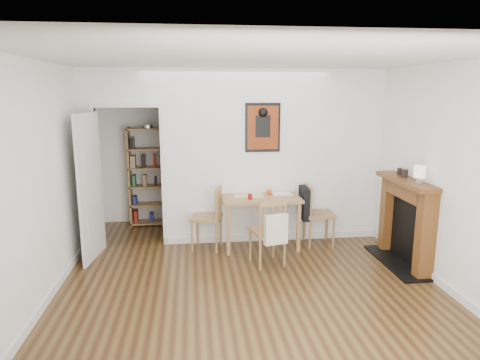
{
  "coord_description": "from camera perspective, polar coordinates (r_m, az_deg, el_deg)",
  "views": [
    {
      "loc": [
        -0.65,
        -4.9,
        2.26
      ],
      "look_at": [
        -0.02,
        0.6,
        1.12
      ],
      "focal_mm": 32.0,
      "sensor_mm": 36.0,
      "label": 1
    }
  ],
  "objects": [
    {
      "name": "ground",
      "position": [
        5.43,
        0.96,
        -12.97
      ],
      "size": [
        5.2,
        5.2,
        0.0
      ],
      "primitive_type": "plane",
      "color": "brown",
      "rests_on": "ground"
    },
    {
      "name": "room_shell",
      "position": [
        6.36,
        0.32,
        2.91
      ],
      "size": [
        5.2,
        5.2,
        5.2
      ],
      "color": "white",
      "rests_on": "ground"
    },
    {
      "name": "dining_table",
      "position": [
        6.28,
        2.76,
        -2.99
      ],
      "size": [
        1.13,
        0.72,
        0.77
      ],
      "color": "olive",
      "rests_on": "ground"
    },
    {
      "name": "chair_left",
      "position": [
        6.26,
        -4.49,
        -5.11
      ],
      "size": [
        0.56,
        0.56,
        0.92
      ],
      "color": "olive",
      "rests_on": "ground"
    },
    {
      "name": "chair_right",
      "position": [
        6.53,
        10.34,
        -4.45
      ],
      "size": [
        0.53,
        0.47,
        0.92
      ],
      "color": "olive",
      "rests_on": "ground"
    },
    {
      "name": "chair_front",
      "position": [
        5.7,
        3.72,
        -6.86
      ],
      "size": [
        0.54,
        0.58,
        0.9
      ],
      "color": "olive",
      "rests_on": "ground"
    },
    {
      "name": "bookshelf",
      "position": [
        7.47,
        -11.9,
        0.39
      ],
      "size": [
        0.71,
        0.29,
        1.7
      ],
      "color": "olive",
      "rests_on": "ground"
    },
    {
      "name": "fireplace",
      "position": [
        6.09,
        21.32,
        -4.87
      ],
      "size": [
        0.45,
        1.25,
        1.16
      ],
      "color": "brown",
      "rests_on": "ground"
    },
    {
      "name": "red_glass",
      "position": [
        6.07,
        1.34,
        -2.22
      ],
      "size": [
        0.06,
        0.06,
        0.08
      ],
      "primitive_type": "cylinder",
      "color": "maroon",
      "rests_on": "dining_table"
    },
    {
      "name": "orange_fruit",
      "position": [
        6.36,
        3.94,
        -1.58
      ],
      "size": [
        0.08,
        0.08,
        0.08
      ],
      "primitive_type": "sphere",
      "color": "#ED4A0C",
      "rests_on": "dining_table"
    },
    {
      "name": "placemat",
      "position": [
        6.31,
        1.16,
        -2.02
      ],
      "size": [
        0.45,
        0.35,
        0.0
      ],
      "primitive_type": "cube",
      "rotation": [
        0.0,
        0.0,
        -0.08
      ],
      "color": "beige",
      "rests_on": "dining_table"
    },
    {
      "name": "notebook",
      "position": [
        6.4,
        5.54,
        -1.84
      ],
      "size": [
        0.31,
        0.25,
        0.01
      ],
      "primitive_type": "cube",
      "rotation": [
        0.0,
        0.0,
        0.15
      ],
      "color": "white",
      "rests_on": "dining_table"
    },
    {
      "name": "mantel_lamp",
      "position": [
        5.63,
        22.84,
        0.89
      ],
      "size": [
        0.15,
        0.15,
        0.23
      ],
      "color": "silver",
      "rests_on": "fireplace"
    },
    {
      "name": "ceramic_jar_a",
      "position": [
        6.03,
        21.1,
        0.84
      ],
      "size": [
        0.09,
        0.09,
        0.11
      ],
      "primitive_type": "cylinder",
      "color": "black",
      "rests_on": "fireplace"
    },
    {
      "name": "ceramic_jar_b",
      "position": [
        6.21,
        20.53,
        1.1
      ],
      "size": [
        0.07,
        0.07,
        0.09
      ],
      "primitive_type": "cylinder",
      "color": "black",
      "rests_on": "fireplace"
    }
  ]
}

